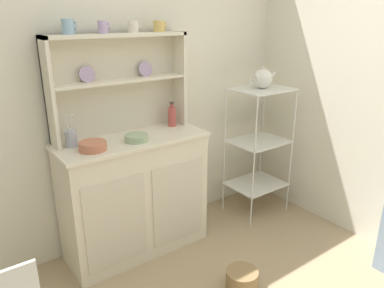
{
  "coord_description": "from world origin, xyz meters",
  "views": [
    {
      "loc": [
        -1.07,
        -0.89,
        1.73
      ],
      "look_at": [
        0.39,
        1.12,
        0.86
      ],
      "focal_mm": 34.4,
      "sensor_mm": 36.0,
      "label": 1
    }
  ],
  "objects_px": {
    "bakers_rack": "(259,138)",
    "cup_sky_0": "(68,27)",
    "bowl_mixing_large": "(93,146)",
    "utensil_jar": "(71,138)",
    "porcelain_teapot": "(262,79)",
    "hutch_shelf_unit": "(118,77)",
    "floor_basket": "(242,279)",
    "hutch_cabinet": "(135,194)",
    "jam_bottle": "(172,116)"
  },
  "relations": [
    {
      "from": "hutch_cabinet",
      "to": "cup_sky_0",
      "type": "relative_size",
      "value": 11.52
    },
    {
      "from": "porcelain_teapot",
      "to": "floor_basket",
      "type": "bearing_deg",
      "value": -139.56
    },
    {
      "from": "cup_sky_0",
      "to": "hutch_shelf_unit",
      "type": "bearing_deg",
      "value": 7.3
    },
    {
      "from": "jam_bottle",
      "to": "porcelain_teapot",
      "type": "xyz_separation_m",
      "value": [
        0.77,
        -0.21,
        0.25
      ]
    },
    {
      "from": "hutch_shelf_unit",
      "to": "floor_basket",
      "type": "relative_size",
      "value": 4.7
    },
    {
      "from": "floor_basket",
      "to": "cup_sky_0",
      "type": "bearing_deg",
      "value": 126.01
    },
    {
      "from": "hutch_cabinet",
      "to": "porcelain_teapot",
      "type": "relative_size",
      "value": 4.26
    },
    {
      "from": "hutch_shelf_unit",
      "to": "cup_sky_0",
      "type": "height_order",
      "value": "cup_sky_0"
    },
    {
      "from": "hutch_shelf_unit",
      "to": "bowl_mixing_large",
      "type": "bearing_deg",
      "value": -143.01
    },
    {
      "from": "bakers_rack",
      "to": "bowl_mixing_large",
      "type": "relative_size",
      "value": 6.48
    },
    {
      "from": "bowl_mixing_large",
      "to": "utensil_jar",
      "type": "height_order",
      "value": "utensil_jar"
    },
    {
      "from": "hutch_shelf_unit",
      "to": "porcelain_teapot",
      "type": "bearing_deg",
      "value": -13.66
    },
    {
      "from": "bakers_rack",
      "to": "bowl_mixing_large",
      "type": "xyz_separation_m",
      "value": [
        -1.49,
        0.05,
        0.22
      ]
    },
    {
      "from": "hutch_shelf_unit",
      "to": "floor_basket",
      "type": "distance_m",
      "value": 1.63
    },
    {
      "from": "bakers_rack",
      "to": "bowl_mixing_large",
      "type": "height_order",
      "value": "bakers_rack"
    },
    {
      "from": "jam_bottle",
      "to": "utensil_jar",
      "type": "relative_size",
      "value": 0.85
    },
    {
      "from": "floor_basket",
      "to": "jam_bottle",
      "type": "height_order",
      "value": "jam_bottle"
    },
    {
      "from": "hutch_shelf_unit",
      "to": "bowl_mixing_large",
      "type": "distance_m",
      "value": 0.55
    },
    {
      "from": "bakers_rack",
      "to": "hutch_cabinet",
      "type": "bearing_deg",
      "value": 174.16
    },
    {
      "from": "bakers_rack",
      "to": "floor_basket",
      "type": "xyz_separation_m",
      "value": [
        -0.82,
        -0.69,
        -0.65
      ]
    },
    {
      "from": "hutch_cabinet",
      "to": "jam_bottle",
      "type": "xyz_separation_m",
      "value": [
        0.4,
        0.09,
        0.52
      ]
    },
    {
      "from": "hutch_cabinet",
      "to": "floor_basket",
      "type": "xyz_separation_m",
      "value": [
        0.35,
        -0.81,
        -0.4
      ]
    },
    {
      "from": "hutch_shelf_unit",
      "to": "bakers_rack",
      "type": "relative_size",
      "value": 0.88
    },
    {
      "from": "cup_sky_0",
      "to": "porcelain_teapot",
      "type": "relative_size",
      "value": 0.37
    },
    {
      "from": "hutch_shelf_unit",
      "to": "cup_sky_0",
      "type": "bearing_deg",
      "value": -172.7
    },
    {
      "from": "bakers_rack",
      "to": "utensil_jar",
      "type": "xyz_separation_m",
      "value": [
        -1.57,
        0.2,
        0.25
      ]
    },
    {
      "from": "hutch_cabinet",
      "to": "floor_basket",
      "type": "height_order",
      "value": "hutch_cabinet"
    },
    {
      "from": "hutch_cabinet",
      "to": "floor_basket",
      "type": "relative_size",
      "value": 5.04
    },
    {
      "from": "bakers_rack",
      "to": "hutch_shelf_unit",
      "type": "bearing_deg",
      "value": 166.36
    },
    {
      "from": "jam_bottle",
      "to": "utensil_jar",
      "type": "height_order",
      "value": "utensil_jar"
    },
    {
      "from": "utensil_jar",
      "to": "bowl_mixing_large",
      "type": "bearing_deg",
      "value": -60.8
    },
    {
      "from": "floor_basket",
      "to": "cup_sky_0",
      "type": "distance_m",
      "value": 1.98
    },
    {
      "from": "floor_basket",
      "to": "utensil_jar",
      "type": "height_order",
      "value": "utensil_jar"
    },
    {
      "from": "bakers_rack",
      "to": "porcelain_teapot",
      "type": "height_order",
      "value": "porcelain_teapot"
    },
    {
      "from": "hutch_cabinet",
      "to": "cup_sky_0",
      "type": "bearing_deg",
      "value": 159.53
    },
    {
      "from": "jam_bottle",
      "to": "cup_sky_0",
      "type": "bearing_deg",
      "value": 177.17
    },
    {
      "from": "jam_bottle",
      "to": "floor_basket",
      "type": "bearing_deg",
      "value": -92.95
    },
    {
      "from": "utensil_jar",
      "to": "porcelain_teapot",
      "type": "height_order",
      "value": "porcelain_teapot"
    },
    {
      "from": "hutch_cabinet",
      "to": "bakers_rack",
      "type": "bearing_deg",
      "value": -5.84
    },
    {
      "from": "cup_sky_0",
      "to": "bowl_mixing_large",
      "type": "bearing_deg",
      "value": -86.44
    },
    {
      "from": "utensil_jar",
      "to": "jam_bottle",
      "type": "bearing_deg",
      "value": 0.65
    },
    {
      "from": "floor_basket",
      "to": "cup_sky_0",
      "type": "relative_size",
      "value": 2.29
    },
    {
      "from": "bakers_rack",
      "to": "cup_sky_0",
      "type": "xyz_separation_m",
      "value": [
        -1.5,
        0.24,
        0.95
      ]
    },
    {
      "from": "bowl_mixing_large",
      "to": "hutch_shelf_unit",
      "type": "bearing_deg",
      "value": 36.99
    },
    {
      "from": "hutch_shelf_unit",
      "to": "floor_basket",
      "type": "xyz_separation_m",
      "value": [
        0.35,
        -0.98,
        -1.26
      ]
    },
    {
      "from": "hutch_cabinet",
      "to": "porcelain_teapot",
      "type": "distance_m",
      "value": 1.4
    },
    {
      "from": "jam_bottle",
      "to": "porcelain_teapot",
      "type": "bearing_deg",
      "value": -15.0
    },
    {
      "from": "hutch_shelf_unit",
      "to": "bowl_mixing_large",
      "type": "xyz_separation_m",
      "value": [
        -0.32,
        -0.24,
        -0.39
      ]
    },
    {
      "from": "hutch_cabinet",
      "to": "bakers_rack",
      "type": "xyz_separation_m",
      "value": [
        1.17,
        -0.12,
        0.25
      ]
    },
    {
      "from": "floor_basket",
      "to": "utensil_jar",
      "type": "bearing_deg",
      "value": 130.17
    }
  ]
}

